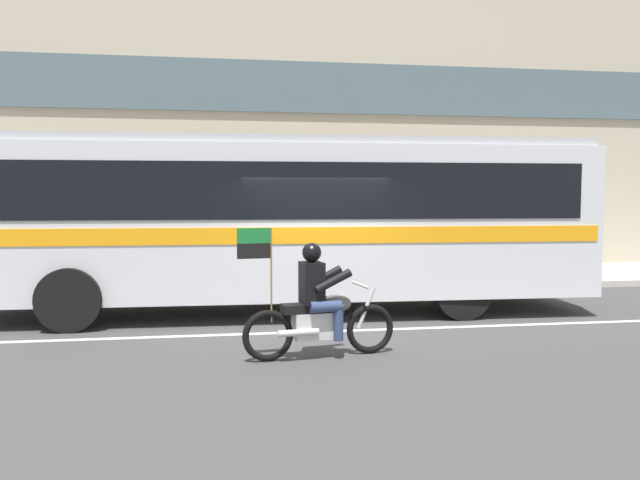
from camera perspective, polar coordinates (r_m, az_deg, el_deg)
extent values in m
plane|color=#3D3D3F|center=(10.68, -0.39, -7.76)|extent=(60.00, 60.00, 0.00)
cube|color=#B7B2A8|center=(15.66, -3.11, -3.70)|extent=(28.00, 3.80, 0.15)
cube|color=silver|center=(10.09, 0.10, -8.43)|extent=(26.60, 0.14, 0.01)
cube|color=#B2A893|center=(18.56, -3.95, 20.51)|extent=(28.00, 0.80, 14.89)
cube|color=#4C606B|center=(17.63, -3.79, 13.93)|extent=(25.76, 0.10, 1.40)
cube|color=silver|center=(11.59, -3.67, 1.79)|extent=(11.44, 2.88, 2.70)
cube|color=black|center=(11.58, -3.69, 4.51)|extent=(10.53, 2.89, 0.96)
cube|color=orange|center=(11.60, -3.67, 0.80)|extent=(11.21, 2.90, 0.28)
cube|color=#ADB1BA|center=(11.62, -3.71, 8.75)|extent=(11.21, 2.74, 0.16)
cylinder|color=black|center=(10.79, -22.13, -5.13)|extent=(1.04, 0.30, 1.04)
cylinder|color=black|center=(11.28, 12.98, -4.54)|extent=(1.04, 0.30, 1.04)
torus|color=black|center=(8.71, 4.64, -8.16)|extent=(0.70, 0.19, 0.69)
torus|color=black|center=(8.30, -4.82, -8.78)|extent=(0.70, 0.19, 0.69)
cube|color=silver|center=(8.44, -0.30, -7.85)|extent=(0.67, 0.37, 0.36)
ellipsoid|color=#59565B|center=(8.46, 1.33, -5.89)|extent=(0.52, 0.35, 0.24)
cube|color=black|center=(8.34, -1.63, -6.31)|extent=(0.59, 0.34, 0.12)
cylinder|color=silver|center=(8.63, 4.28, -6.24)|extent=(0.28, 0.10, 0.58)
cylinder|color=silver|center=(8.55, 3.79, -4.16)|extent=(0.13, 0.64, 0.04)
cylinder|color=silver|center=(8.22, -2.00, -8.53)|extent=(0.56, 0.17, 0.09)
cube|color=black|center=(8.32, -0.77, -3.97)|extent=(0.33, 0.40, 0.56)
sphere|color=black|center=(8.27, -0.77, -1.15)|extent=(0.26, 0.26, 0.26)
cylinder|color=navy|center=(8.58, -0.20, -5.75)|extent=(0.44, 0.21, 0.15)
cylinder|color=navy|center=(8.68, 0.95, -7.25)|extent=(0.13, 0.13, 0.46)
cylinder|color=navy|center=(8.24, 0.53, -6.16)|extent=(0.44, 0.21, 0.15)
cylinder|color=navy|center=(8.34, 1.72, -7.72)|extent=(0.13, 0.13, 0.46)
cylinder|color=black|center=(8.58, 0.40, -3.46)|extent=(0.53, 0.18, 0.32)
cylinder|color=black|center=(8.20, 1.24, -3.81)|extent=(0.53, 0.18, 0.32)
cylinder|color=olive|center=(8.17, -4.51, -3.24)|extent=(0.02, 0.02, 1.25)
cube|color=#197233|center=(8.07, -6.13, 0.40)|extent=(0.44, 0.08, 0.20)
cube|color=black|center=(8.09, -6.12, -1.01)|extent=(0.44, 0.08, 0.20)
cylinder|color=#4C8C3F|center=(15.81, 14.39, -2.42)|extent=(0.22, 0.22, 0.58)
sphere|color=#4C8C3F|center=(15.77, 14.41, -1.12)|extent=(0.20, 0.20, 0.20)
cylinder|color=#4C8C3F|center=(15.68, 14.59, -2.37)|extent=(0.09, 0.10, 0.09)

